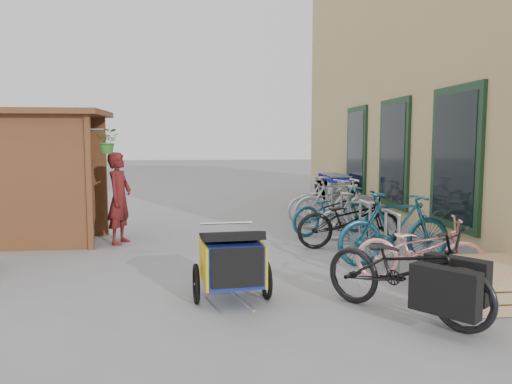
{
  "coord_description": "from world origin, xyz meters",
  "views": [
    {
      "loc": [
        -0.37,
        -6.79,
        1.88
      ],
      "look_at": [
        0.5,
        1.5,
        1.0
      ],
      "focal_mm": 35.0,
      "sensor_mm": 36.0,
      "label": 1
    }
  ],
  "objects": [
    {
      "name": "ground",
      "position": [
        0.0,
        0.0,
        0.0
      ],
      "size": [
        80.0,
        80.0,
        0.0
      ],
      "primitive_type": "plane",
      "color": "gray"
    },
    {
      "name": "building",
      "position": [
        6.49,
        4.5,
        3.49
      ],
      "size": [
        6.07,
        13.0,
        7.0
      ],
      "color": "tan",
      "rests_on": "ground"
    },
    {
      "name": "kiosk",
      "position": [
        -3.28,
        2.47,
        1.55
      ],
      "size": [
        2.49,
        1.65,
        2.4
      ],
      "color": "brown",
      "rests_on": "ground"
    },
    {
      "name": "bike_rack",
      "position": [
        2.3,
        2.4,
        0.52
      ],
      "size": [
        0.05,
        5.35,
        0.86
      ],
      "color": "#A5A8AD",
      "rests_on": "ground"
    },
    {
      "name": "pallet_stack",
      "position": [
        3.0,
        -1.4,
        0.21
      ],
      "size": [
        1.0,
        1.2,
        0.4
      ],
      "color": "tan",
      "rests_on": "ground"
    },
    {
      "name": "shopping_carts",
      "position": [
        3.0,
        6.26,
        0.57
      ],
      "size": [
        0.55,
        2.17,
        0.98
      ],
      "color": "silver",
      "rests_on": "ground"
    },
    {
      "name": "child_trailer",
      "position": [
        -0.06,
        -1.1,
        0.49
      ],
      "size": [
        0.93,
        1.53,
        0.89
      ],
      "rotation": [
        0.0,
        0.0,
        0.1
      ],
      "color": "navy",
      "rests_on": "ground"
    },
    {
      "name": "cargo_bike",
      "position": [
        1.76,
        -1.86,
        0.5
      ],
      "size": [
        1.73,
        1.91,
        1.01
      ],
      "rotation": [
        0.0,
        0.0,
        0.68
      ],
      "color": "black",
      "rests_on": "ground"
    },
    {
      "name": "person_kiosk",
      "position": [
        -1.89,
        2.33,
        0.83
      ],
      "size": [
        0.55,
        0.69,
        1.65
      ],
      "primitive_type": "imported",
      "rotation": [
        0.0,
        0.0,
        1.29
      ],
      "color": "maroon",
      "rests_on": "ground"
    },
    {
      "name": "bike_0",
      "position": [
        2.47,
        -0.57,
        0.44
      ],
      "size": [
        1.76,
        1.02,
        0.88
      ],
      "primitive_type": "imported",
      "rotation": [
        0.0,
        0.0,
        1.29
      ],
      "color": "pink",
      "rests_on": "ground"
    },
    {
      "name": "bike_1",
      "position": [
        2.47,
        0.32,
        0.55
      ],
      "size": [
        1.87,
        0.73,
        1.1
      ],
      "primitive_type": "imported",
      "rotation": [
        0.0,
        0.0,
        1.69
      ],
      "color": "#1B556D",
      "rests_on": "ground"
    },
    {
      "name": "bike_2",
      "position": [
        2.13,
        1.55,
        0.49
      ],
      "size": [
        1.88,
        0.71,
        0.97
      ],
      "primitive_type": "imported",
      "rotation": [
        0.0,
        0.0,
        1.61
      ],
      "color": "black",
      "rests_on": "ground"
    },
    {
      "name": "bike_3",
      "position": [
        2.48,
        2.04,
        0.45
      ],
      "size": [
        1.57,
        0.86,
        0.91
      ],
      "primitive_type": "imported",
      "rotation": [
        0.0,
        0.0,
        1.26
      ],
      "color": "#BDBBC1",
      "rests_on": "ground"
    },
    {
      "name": "bike_4",
      "position": [
        2.14,
        2.78,
        0.47
      ],
      "size": [
        1.9,
        1.19,
        0.94
      ],
      "primitive_type": "imported",
      "rotation": [
        0.0,
        0.0,
        1.91
      ],
      "color": "#1B556D",
      "rests_on": "ground"
    },
    {
      "name": "bike_5",
      "position": [
        2.39,
        3.34,
        0.56
      ],
      "size": [
        1.88,
        0.61,
        1.12
      ],
      "primitive_type": "imported",
      "rotation": [
        0.0,
        0.0,
        1.62
      ],
      "color": "#BDBBC1",
      "rests_on": "ground"
    },
    {
      "name": "bike_6",
      "position": [
        2.3,
        4.15,
        0.48
      ],
      "size": [
        1.94,
        1.2,
        0.96
      ],
      "primitive_type": "imported",
      "rotation": [
        0.0,
        0.0,
        1.9
      ],
      "color": "#BDBBC1",
      "rests_on": "ground"
    },
    {
      "name": "bike_7",
      "position": [
        2.49,
        4.44,
        0.49
      ],
      "size": [
        1.67,
        0.58,
        0.99
      ],
      "primitive_type": "imported",
      "rotation": [
        0.0,
        0.0,
        1.64
      ],
      "color": "#BDBBC1",
      "rests_on": "ground"
    }
  ]
}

